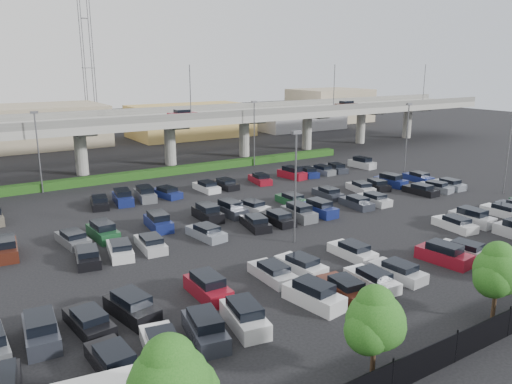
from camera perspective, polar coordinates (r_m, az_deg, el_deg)
ground at (r=52.48m, az=-0.87°, el=-3.23°), size 280.00×280.00×0.00m
overpass at (r=79.41m, az=-13.42°, el=7.59°), size 150.00×13.00×15.80m
hedge at (r=74.08m, az=-11.13°, el=2.20°), size 66.00×1.60×1.10m
fence at (r=33.57m, az=25.96°, el=-13.77°), size 70.00×0.10×2.00m
tree_row at (r=33.77m, az=25.00°, el=-8.59°), size 65.07×3.66×5.94m
parked_cars at (r=48.55m, az=0.26°, el=-3.93°), size 63.05×41.60×1.67m
light_poles at (r=50.68m, az=-6.07°, el=3.33°), size 66.90×48.38×10.30m
distant_buildings at (r=111.93m, az=-12.36°, el=7.88°), size 138.00×24.00×9.00m
comm_tower at (r=120.39m, az=-18.62°, el=13.59°), size 2.40×2.40×30.00m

